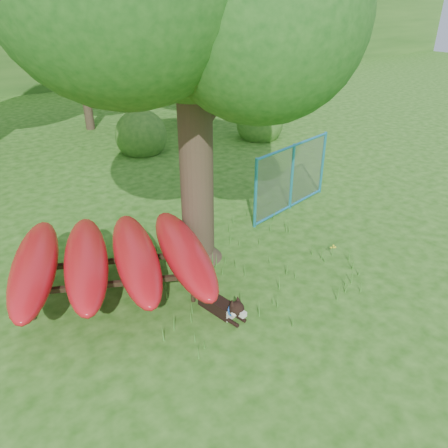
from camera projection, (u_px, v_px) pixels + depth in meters
ground at (252, 301)px, 7.96m from camera, size 80.00×80.00×0.00m
wooden_post at (196, 227)px, 8.98m from camera, size 0.36×0.19×1.33m
kayak_rack at (111, 258)px, 7.66m from camera, size 3.96×4.29×1.10m
husky_dog at (224, 306)px, 7.53m from camera, size 0.43×1.13×0.50m
fence_section at (292, 177)px, 11.03m from camera, size 2.91×0.71×2.88m
wildflower_clump at (333, 248)px, 9.23m from camera, size 0.12×0.10×0.25m
bg_tree_c at (75, 21)px, 16.32m from camera, size 4.00×4.00×6.12m
shrub_right at (259, 138)px, 17.06m from camera, size 1.80×1.80×1.80m
shrub_mid at (143, 152)px, 15.54m from camera, size 1.80×1.80×1.80m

